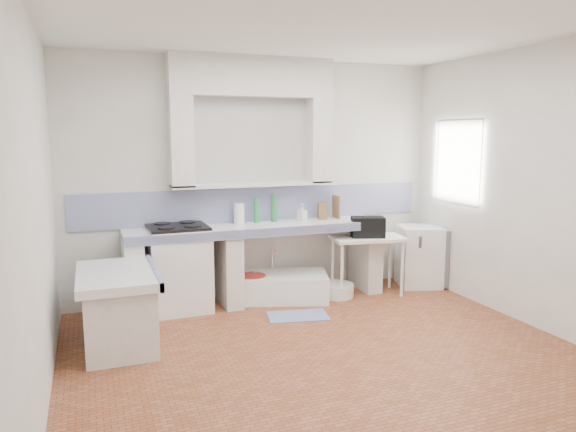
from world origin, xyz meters
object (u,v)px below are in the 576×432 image
object	(u,v)px
stove	(179,269)
fridge	(419,256)
sink	(278,287)
side_table	(367,265)

from	to	relation	value
stove	fridge	size ratio (longest dim) A/B	1.19
sink	stove	bearing A→B (deg)	-163.93
sink	side_table	world-z (taller)	side_table
stove	fridge	world-z (taller)	stove
fridge	side_table	bearing A→B (deg)	-157.22
stove	fridge	distance (m)	3.04
sink	fridge	world-z (taller)	fridge
stove	fridge	xyz separation A→B (m)	(3.03, -0.15, -0.07)
stove	sink	xyz separation A→B (m)	(1.16, -0.04, -0.32)
stove	side_table	world-z (taller)	stove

